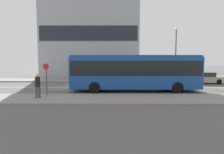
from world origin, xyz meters
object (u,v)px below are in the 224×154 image
at_px(street_lamp, 176,49).
at_px(parked_car_0, 203,78).
at_px(city_bus, 135,71).
at_px(pedestrian_near_stop, 38,84).
at_px(bus_stop_sign, 46,76).

bearing_deg(street_lamp, parked_car_0, -39.59).
xyz_separation_m(city_bus, pedestrian_near_stop, (-7.24, -3.89, -0.74)).
distance_m(parked_car_0, bus_stop_sign, 17.93).
distance_m(parked_car_0, street_lamp, 4.98).
bearing_deg(city_bus, pedestrian_near_stop, -151.25).
distance_m(city_bus, bus_stop_sign, 7.52).
bearing_deg(street_lamp, pedestrian_near_stop, -138.49).
height_order(city_bus, street_lamp, street_lamp).
height_order(parked_car_0, pedestrian_near_stop, pedestrian_near_stop).
xyz_separation_m(parked_car_0, street_lamp, (-2.66, 2.20, 3.58)).
relative_size(parked_car_0, street_lamp, 0.66).
relative_size(city_bus, pedestrian_near_stop, 6.55).
relative_size(parked_car_0, pedestrian_near_stop, 2.54).
xyz_separation_m(pedestrian_near_stop, street_lamp, (13.34, 11.81, 3.10)).
relative_size(city_bus, bus_stop_sign, 4.61).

